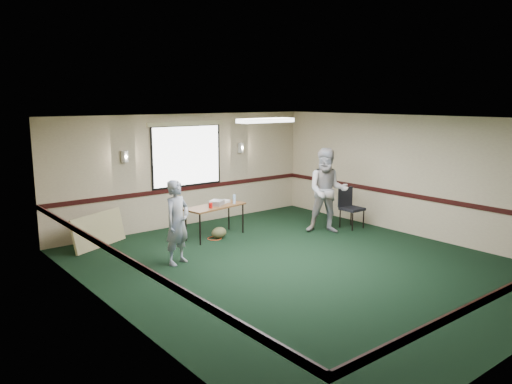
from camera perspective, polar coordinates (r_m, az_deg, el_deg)
ground at (r=9.40m, az=5.00°, el=-8.35°), size 8.00×8.00×0.00m
room_shell at (r=10.63m, az=-2.77°, el=2.65°), size 8.00×8.02×8.00m
folding_table at (r=11.12m, az=-4.71°, el=-1.82°), size 1.50×0.80×0.71m
projector at (r=11.15m, az=-4.53°, el=-1.24°), size 0.41×0.40×0.11m
game_console at (r=11.43m, az=-3.61°, el=-1.07°), size 0.27×0.24×0.05m
red_cup at (r=10.86m, az=-5.21°, el=-1.53°), size 0.08×0.08×0.12m
water_bottle at (r=11.28m, az=-2.51°, el=-0.81°), size 0.06×0.06×0.21m
duffel_bag at (r=11.12m, az=-4.26°, el=-4.66°), size 0.43×0.38×0.25m
cable_coil at (r=11.12m, az=-4.76°, el=-5.31°), size 0.36×0.36×0.02m
folded_table at (r=10.92m, az=-17.55°, el=-4.18°), size 1.35×0.77×0.71m
conference_chair at (r=12.17m, az=10.60°, el=-1.40°), size 0.47×0.49×0.95m
person_left at (r=9.37m, az=-8.98°, el=-3.46°), size 0.67×0.55×1.58m
person_right at (r=11.53m, az=8.15°, el=0.14°), size 1.20×1.19×1.95m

